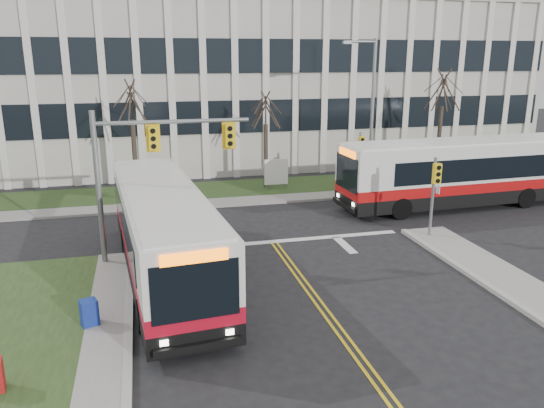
{
  "coord_description": "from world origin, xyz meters",
  "views": [
    {
      "loc": [
        -5.53,
        -13.94,
        8.16
      ],
      "look_at": [
        -0.24,
        7.49,
        2.0
      ],
      "focal_mm": 35.0,
      "sensor_mm": 36.0,
      "label": 1
    }
  ],
  "objects_px": {
    "directory_sign": "(276,172)",
    "newspaper_box_blue": "(89,314)",
    "bus_cross": "(460,174)",
    "streetlight": "(370,107)",
    "bus_main": "(163,235)"
  },
  "relations": [
    {
      "from": "streetlight",
      "to": "bus_cross",
      "type": "xyz_separation_m",
      "value": [
        3.51,
        -4.65,
        -3.37
      ]
    },
    {
      "from": "streetlight",
      "to": "newspaper_box_blue",
      "type": "height_order",
      "value": "streetlight"
    },
    {
      "from": "streetlight",
      "to": "directory_sign",
      "type": "bearing_deg",
      "value": 166.77
    },
    {
      "from": "bus_main",
      "to": "bus_cross",
      "type": "height_order",
      "value": "bus_cross"
    },
    {
      "from": "bus_main",
      "to": "streetlight",
      "type": "bearing_deg",
      "value": 34.72
    },
    {
      "from": "directory_sign",
      "to": "newspaper_box_blue",
      "type": "bearing_deg",
      "value": -122.38
    },
    {
      "from": "directory_sign",
      "to": "bus_main",
      "type": "bearing_deg",
      "value": -121.61
    },
    {
      "from": "streetlight",
      "to": "directory_sign",
      "type": "xyz_separation_m",
      "value": [
        -5.53,
        1.3,
        -4.02
      ]
    },
    {
      "from": "directory_sign",
      "to": "newspaper_box_blue",
      "type": "xyz_separation_m",
      "value": [
        -9.95,
        -15.69,
        -0.7
      ]
    },
    {
      "from": "bus_cross",
      "to": "newspaper_box_blue",
      "type": "bearing_deg",
      "value": -65.42
    },
    {
      "from": "directory_sign",
      "to": "newspaper_box_blue",
      "type": "relative_size",
      "value": 2.11
    },
    {
      "from": "streetlight",
      "to": "bus_cross",
      "type": "bearing_deg",
      "value": -52.93
    },
    {
      "from": "directory_sign",
      "to": "bus_main",
      "type": "relative_size",
      "value": 0.16
    },
    {
      "from": "streetlight",
      "to": "directory_sign",
      "type": "relative_size",
      "value": 4.6
    },
    {
      "from": "directory_sign",
      "to": "newspaper_box_blue",
      "type": "height_order",
      "value": "directory_sign"
    }
  ]
}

